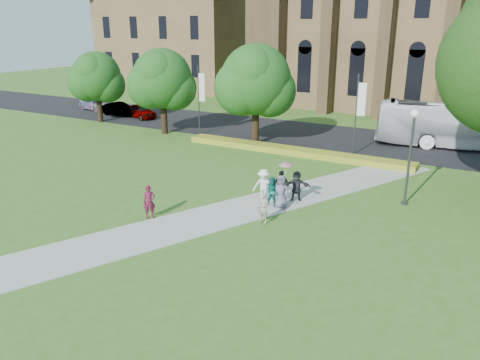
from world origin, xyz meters
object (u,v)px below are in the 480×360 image
Objects in this scene: streetlamp at (411,146)px; car_0 at (141,111)px; tour_coach at (462,125)px; car_2 at (95,104)px; pedestrian_0 at (149,202)px; car_1 at (119,109)px.

streetlamp is 31.77m from car_0.
car_2 is (-38.48, -1.67, -1.12)m from tour_coach.
pedestrian_0 is (-12.15, -23.35, -0.95)m from tour_coach.
tour_coach is 2.72× the size of car_2.
car_0 reaches higher than car_2.
pedestrian_0 is at bearing -135.99° from car_1.
car_0 is at bearing 90.76° from pedestrian_0.
pedestrian_0 is at bearing -116.66° from car_2.
pedestrian_0 is (26.33, -21.69, 0.17)m from car_2.
tour_coach is 7.70× the size of pedestrian_0.
car_0 is at bearing -91.33° from car_1.
pedestrian_0 is (21.35, -20.42, 0.18)m from car_1.
car_0 is at bearing -85.93° from car_2.
car_2 is at bearing 99.63° from car_0.
tour_coach is (1.29, 14.94, -1.45)m from streetlamp.
pedestrian_0 reaches higher than car_2.
streetlamp is at bearing -3.46° from pedestrian_0.
car_1 is at bearing 83.45° from tour_coach.
tour_coach is 26.34m from pedestrian_0.
pedestrian_0 reaches higher than car_0.
car_0 is at bearing 157.61° from streetlamp.
streetlamp is 15.07m from tour_coach.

